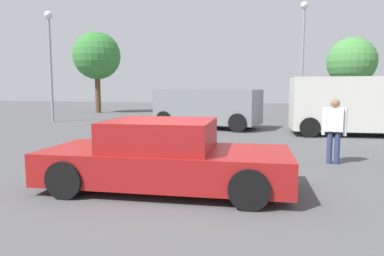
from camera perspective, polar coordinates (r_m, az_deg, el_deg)
name	(u,v)px	position (r m, az deg, el deg)	size (l,w,h in m)	color
ground_plane	(169,188)	(6.49, -3.87, -9.86)	(80.00, 80.00, 0.00)	#515154
sedan_foreground	(165,157)	(6.35, -4.46, -4.81)	(4.52, 2.16, 1.26)	maroon
dog	(175,144)	(9.73, -2.81, -2.68)	(0.33, 0.61, 0.44)	olive
van_white	(357,104)	(15.07, 25.60, 3.56)	(5.13, 2.41, 2.28)	silver
suv_dark	(208,107)	(16.17, 2.59, 3.50)	(5.07, 2.95, 1.80)	gray
pedestrian	(334,126)	(9.04, 22.41, 0.37)	(0.56, 0.31, 1.59)	navy
light_post_near	(303,41)	(22.20, 17.85, 13.46)	(0.44, 0.44, 6.94)	gray
light_post_mid	(50,47)	(20.92, -22.39, 12.28)	(0.44, 0.44, 6.03)	gray
tree_back_center	(97,56)	(27.93, -15.42, 11.37)	(3.60, 3.60, 6.16)	brown
tree_back_right	(352,62)	(26.75, 24.81, 9.88)	(3.32, 3.32, 5.38)	brown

